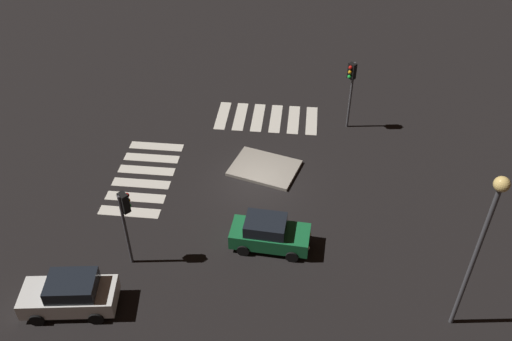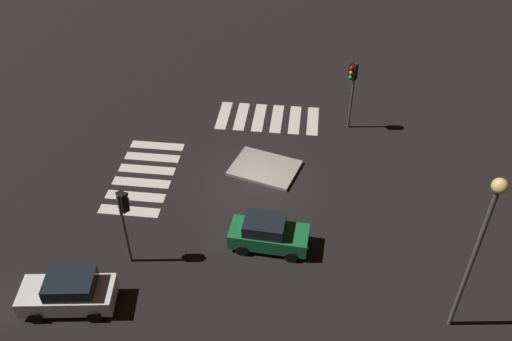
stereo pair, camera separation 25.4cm
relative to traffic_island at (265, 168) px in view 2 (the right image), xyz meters
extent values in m
plane|color=black|center=(0.34, 1.40, -0.09)|extent=(80.00, 80.00, 0.00)
cube|color=gray|center=(0.00, 0.00, 0.00)|extent=(4.26, 3.64, 0.18)
cube|color=#196B38|center=(-0.81, 5.85, 0.56)|extent=(3.85, 1.85, 0.77)
cube|color=black|center=(-0.58, 5.83, 1.25)|extent=(2.01, 1.58, 0.62)
cylinder|color=black|center=(-2.02, 5.13, 0.21)|extent=(0.62, 0.26, 0.60)
cylinder|color=black|center=(-1.92, 6.71, 0.21)|extent=(0.62, 0.26, 0.60)
cylinder|color=black|center=(0.30, 4.98, 0.21)|extent=(0.62, 0.26, 0.60)
cylinder|color=black|center=(0.40, 6.56, 0.21)|extent=(0.62, 0.26, 0.60)
sphere|color=#F2EABF|center=(-2.67, 5.52, 0.56)|extent=(0.20, 0.20, 0.20)
sphere|color=#F2EABF|center=(-2.61, 6.41, 0.56)|extent=(0.20, 0.20, 0.20)
cube|color=silver|center=(7.37, 10.36, 0.59)|extent=(4.16, 2.22, 0.81)
cube|color=black|center=(7.13, 10.33, 1.33)|extent=(2.22, 1.81, 0.66)
cylinder|color=black|center=(8.48, 11.35, 0.23)|extent=(0.66, 0.32, 0.64)
cylinder|color=black|center=(8.70, 9.70, 0.23)|extent=(0.66, 0.32, 0.64)
cylinder|color=black|center=(6.04, 11.02, 0.23)|extent=(0.66, 0.32, 0.64)
cylinder|color=black|center=(6.27, 9.37, 0.23)|extent=(0.66, 0.32, 0.64)
sphere|color=#F2EABF|center=(9.23, 11.09, 0.59)|extent=(0.21, 0.21, 0.21)
sphere|color=#F2EABF|center=(9.36, 10.16, 0.59)|extent=(0.21, 0.21, 0.21)
cylinder|color=#47474C|center=(5.54, 7.56, 1.97)|extent=(0.14, 0.14, 4.11)
cube|color=black|center=(5.42, 7.42, 3.54)|extent=(0.54, 0.53, 0.96)
sphere|color=red|center=(5.29, 7.27, 3.84)|extent=(0.22, 0.22, 0.22)
sphere|color=orange|center=(5.29, 7.27, 3.54)|extent=(0.22, 0.22, 0.22)
sphere|color=green|center=(5.29, 7.27, 3.24)|extent=(0.22, 0.22, 0.22)
cylinder|color=#47474C|center=(-4.76, -4.84, 2.14)|extent=(0.14, 0.14, 4.46)
cube|color=black|center=(-4.65, -4.70, 3.89)|extent=(0.54, 0.53, 0.96)
sphere|color=red|center=(-4.52, -4.55, 4.19)|extent=(0.22, 0.22, 0.22)
sphere|color=orange|center=(-4.52, -4.55, 3.89)|extent=(0.22, 0.22, 0.22)
sphere|color=green|center=(-4.52, -4.55, 3.59)|extent=(0.22, 0.22, 0.22)
cylinder|color=#47474C|center=(-8.79, 9.40, 3.64)|extent=(0.18, 0.18, 7.45)
sphere|color=#F9D172|center=(-8.79, 9.40, 7.54)|extent=(0.56, 0.56, 0.56)
cube|color=silver|center=(-2.54, -5.23, -0.08)|extent=(0.70, 3.20, 0.02)
cube|color=silver|center=(-1.39, -5.23, -0.08)|extent=(0.70, 3.20, 0.02)
cube|color=silver|center=(-0.24, -5.23, -0.08)|extent=(0.70, 3.20, 0.02)
cube|color=silver|center=(0.91, -5.23, -0.08)|extent=(0.70, 3.20, 0.02)
cube|color=silver|center=(2.06, -5.23, -0.08)|extent=(0.70, 3.20, 0.02)
cube|color=silver|center=(3.21, -5.23, -0.08)|extent=(0.70, 3.20, 0.02)
cube|color=silver|center=(6.64, -1.48, -0.08)|extent=(3.20, 0.70, 0.02)
cube|color=silver|center=(6.64, -0.33, -0.08)|extent=(3.20, 0.70, 0.02)
cube|color=silver|center=(6.64, 0.82, -0.08)|extent=(3.20, 0.70, 0.02)
cube|color=silver|center=(6.64, 1.97, -0.08)|extent=(3.20, 0.70, 0.02)
cube|color=silver|center=(6.64, 3.12, -0.08)|extent=(3.20, 0.70, 0.02)
cube|color=silver|center=(6.64, 4.27, -0.08)|extent=(3.20, 0.70, 0.02)
camera|label=1|loc=(-2.07, 24.11, 19.39)|focal=38.34mm
camera|label=2|loc=(-2.32, 24.08, 19.39)|focal=38.34mm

